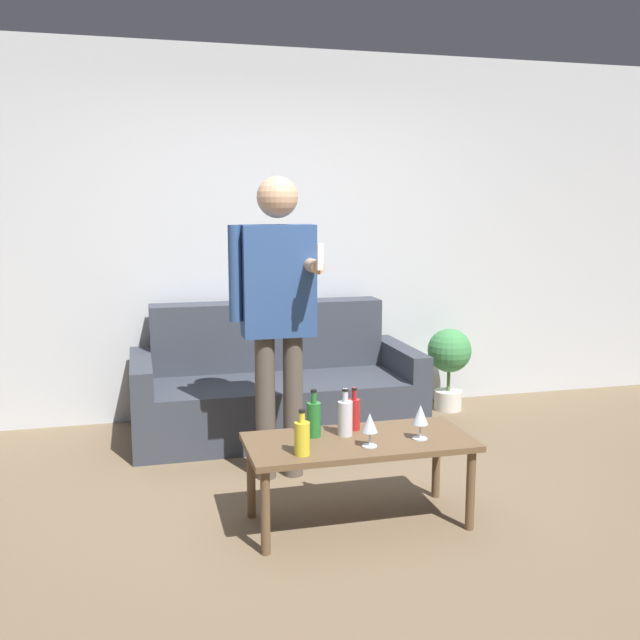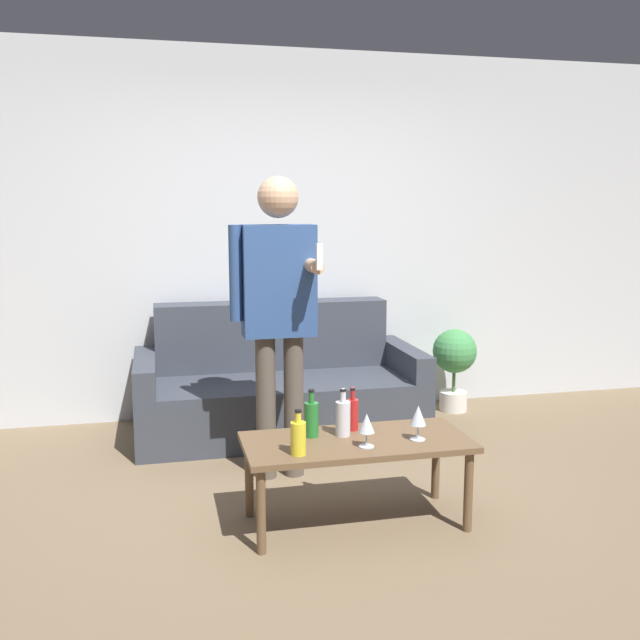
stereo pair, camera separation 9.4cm
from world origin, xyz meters
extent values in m
plane|color=#756047|center=(0.00, 0.00, 0.00)|extent=(16.00, 16.00, 0.00)
cube|color=silver|center=(0.00, 2.10, 1.35)|extent=(8.00, 0.06, 2.70)
cube|color=#383D47|center=(-0.06, 1.43, 0.20)|extent=(1.68, 0.64, 0.39)
cube|color=#383D47|center=(-0.06, 1.88, 0.44)|extent=(1.68, 0.25, 0.88)
cube|color=#383D47|center=(-0.96, 1.56, 0.29)|extent=(0.14, 0.89, 0.57)
cube|color=#383D47|center=(0.85, 1.56, 0.29)|extent=(0.14, 0.89, 0.57)
cube|color=brown|center=(0.06, 0.04, 0.42)|extent=(1.11, 0.51, 0.03)
cylinder|color=brown|center=(-0.44, -0.17, 0.20)|extent=(0.04, 0.04, 0.41)
cylinder|color=brown|center=(0.57, -0.17, 0.20)|extent=(0.04, 0.04, 0.41)
cylinder|color=brown|center=(-0.44, 0.24, 0.20)|extent=(0.04, 0.04, 0.41)
cylinder|color=brown|center=(0.57, 0.24, 0.20)|extent=(0.04, 0.04, 0.41)
cylinder|color=#23752D|center=(-0.14, 0.13, 0.52)|extent=(0.07, 0.07, 0.17)
cylinder|color=#23752D|center=(-0.14, 0.13, 0.64)|extent=(0.03, 0.03, 0.07)
cylinder|color=black|center=(-0.14, 0.13, 0.67)|extent=(0.03, 0.03, 0.01)
cylinder|color=silver|center=(0.01, 0.11, 0.52)|extent=(0.07, 0.07, 0.17)
cylinder|color=silver|center=(0.01, 0.11, 0.64)|extent=(0.03, 0.03, 0.07)
cylinder|color=black|center=(0.01, 0.11, 0.67)|extent=(0.03, 0.03, 0.01)
cylinder|color=yellow|center=(-0.26, -0.11, 0.51)|extent=(0.07, 0.07, 0.15)
cylinder|color=yellow|center=(-0.26, -0.11, 0.62)|extent=(0.03, 0.03, 0.06)
cylinder|color=black|center=(-0.26, -0.11, 0.65)|extent=(0.03, 0.03, 0.01)
cylinder|color=#B21E1E|center=(0.08, 0.19, 0.52)|extent=(0.06, 0.06, 0.16)
cylinder|color=#B21E1E|center=(0.08, 0.19, 0.63)|extent=(0.02, 0.02, 0.06)
cylinder|color=black|center=(0.08, 0.19, 0.65)|extent=(0.03, 0.03, 0.01)
cylinder|color=silver|center=(0.35, -0.04, 0.44)|extent=(0.08, 0.08, 0.01)
cylinder|color=silver|center=(0.35, -0.04, 0.48)|extent=(0.01, 0.01, 0.07)
cone|color=silver|center=(0.35, -0.04, 0.56)|extent=(0.08, 0.08, 0.10)
cylinder|color=silver|center=(0.08, -0.08, 0.44)|extent=(0.07, 0.07, 0.01)
cylinder|color=silver|center=(0.08, -0.08, 0.48)|extent=(0.01, 0.01, 0.07)
cone|color=silver|center=(0.08, -0.08, 0.56)|extent=(0.08, 0.08, 0.09)
cylinder|color=brown|center=(-0.28, 0.75, 0.42)|extent=(0.11, 0.11, 0.84)
cylinder|color=brown|center=(-0.11, 0.75, 0.42)|extent=(0.11, 0.11, 0.84)
cube|color=#2D4C84|center=(-0.19, 0.75, 1.15)|extent=(0.41, 0.18, 0.63)
sphere|color=tan|center=(-0.19, 0.75, 1.62)|extent=(0.23, 0.23, 0.23)
cylinder|color=#2D4C84|center=(-0.44, 0.75, 1.20)|extent=(0.07, 0.07, 0.54)
cylinder|color=tan|center=(-0.03, 0.61, 1.25)|extent=(0.07, 0.28, 0.07)
cube|color=white|center=(-0.03, 0.44, 1.31)|extent=(0.03, 0.03, 0.14)
cylinder|color=silver|center=(1.35, 1.78, 0.07)|extent=(0.21, 0.21, 0.15)
cylinder|color=#476B38|center=(1.35, 1.78, 0.25)|extent=(0.03, 0.03, 0.20)
sphere|color=#428E4C|center=(1.35, 1.78, 0.47)|extent=(0.34, 0.34, 0.34)
camera|label=1|loc=(-0.97, -3.17, 1.58)|focal=40.00mm
camera|label=2|loc=(-0.88, -3.20, 1.58)|focal=40.00mm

